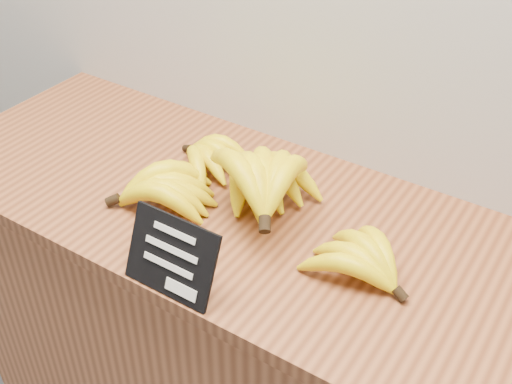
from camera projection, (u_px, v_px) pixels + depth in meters
name	position (u px, v px, depth m)	size (l,w,h in m)	color
counter	(268.00, 379.00, 1.48)	(1.40, 0.50, 0.90)	#A55E35
counter_top	(270.00, 224.00, 1.21)	(1.49, 0.54, 0.03)	brown
chalkboard_sign	(171.00, 257.00, 1.02)	(0.16, 0.01, 0.13)	black
banana_pile	(247.00, 187.00, 1.19)	(0.60, 0.36, 0.13)	yellow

